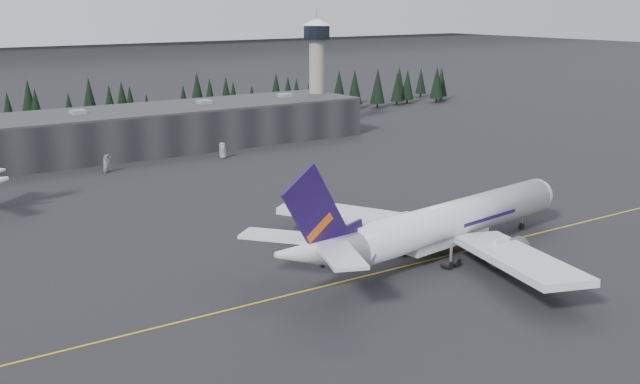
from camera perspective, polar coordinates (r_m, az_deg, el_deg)
ground at (r=137.80m, az=4.83°, el=-5.23°), size 1400.00×1400.00×0.00m
taxiline at (r=136.36m, az=5.37°, el=-5.45°), size 400.00×0.40×0.02m
terminal at (r=242.83m, az=-14.49°, el=4.12°), size 160.00×30.00×12.60m
control_tower at (r=278.60m, az=-0.23°, el=9.25°), size 10.00×10.00×37.70m
treeline at (r=277.24m, az=-17.28°, el=5.31°), size 360.00×20.00×15.00m
jet_main at (r=140.46m, az=8.12°, el=-2.42°), size 71.39×65.51×21.05m
gse_vehicle_a at (r=217.92m, az=-14.92°, el=1.54°), size 4.38×5.20×1.32m
gse_vehicle_b at (r=230.85m, az=-6.89°, el=2.59°), size 4.98×3.48×1.57m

